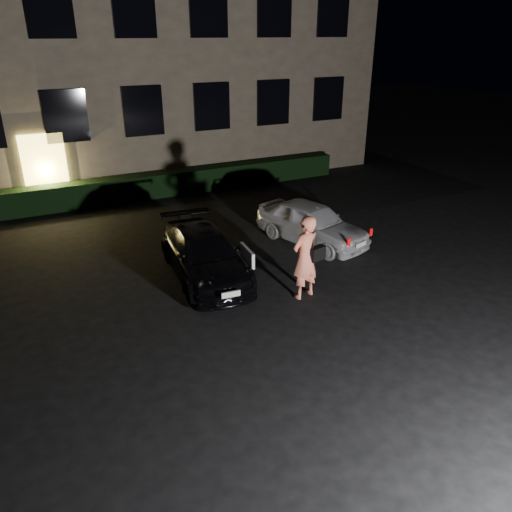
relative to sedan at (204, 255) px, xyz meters
name	(u,v)px	position (x,y,z in m)	size (l,w,h in m)	color
ground	(303,340)	(0.69, -3.54, -0.57)	(80.00, 80.00, 0.00)	black
building	(109,19)	(0.68, 11.44, 5.43)	(20.00, 8.11, 12.00)	brown
hedge	(153,185)	(0.69, 6.96, -0.14)	(15.00, 0.70, 0.85)	black
sedan	(204,255)	(0.00, 0.00, 0.00)	(1.95, 4.09, 1.14)	black
hatch	(312,223)	(3.52, 0.65, 0.02)	(2.35, 3.74, 1.19)	silver
man	(305,257)	(1.64, -2.01, 0.41)	(0.88, 0.63, 1.95)	#FC8162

